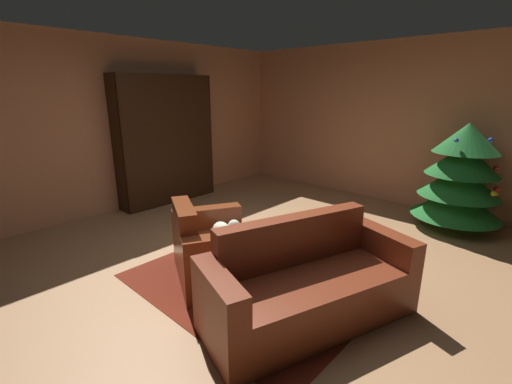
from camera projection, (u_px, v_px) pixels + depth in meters
ground_plane at (257, 266)px, 3.88m from camera, size 7.96×7.96×0.00m
wall_back at (392, 124)px, 5.85m from camera, size 6.05×0.06×2.68m
wall_left at (118, 126)px, 5.45m from camera, size 0.06×6.76×2.68m
area_rug at (257, 279)px, 3.60m from camera, size 2.33×1.98×0.01m
bookshelf_unit at (171, 141)px, 5.93m from camera, size 0.36×1.72×2.13m
armchair_red at (213, 251)px, 3.57m from camera, size 1.22×1.13×0.83m
couch_red at (308, 287)px, 2.91m from camera, size 1.27×1.95×0.85m
coffee_table at (251, 244)px, 3.52m from camera, size 0.68×0.68×0.44m
book_stack_on_table at (253, 237)px, 3.46m from camera, size 0.19×0.17×0.10m
bottle_on_table at (257, 238)px, 3.31m from camera, size 0.08×0.08×0.26m
decorated_tree at (461, 177)px, 4.75m from camera, size 1.16×1.16×1.48m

